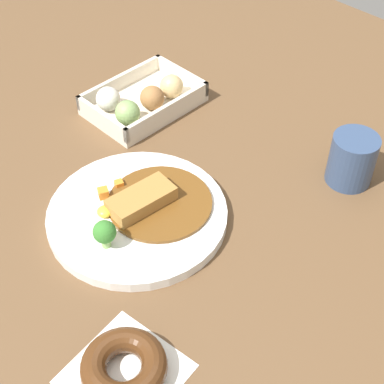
{
  "coord_description": "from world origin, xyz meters",
  "views": [
    {
      "loc": [
        -0.43,
        -0.56,
        0.69
      ],
      "look_at": [
        0.04,
        -0.09,
        0.03
      ],
      "focal_mm": 54.45,
      "sensor_mm": 36.0,
      "label": 1
    }
  ],
  "objects_px": {
    "curry_plate": "(138,213)",
    "coffee_mug": "(352,159)",
    "donut_box": "(142,101)",
    "chocolate_ring_donut": "(124,367)"
  },
  "relations": [
    {
      "from": "curry_plate",
      "to": "chocolate_ring_donut",
      "type": "bearing_deg",
      "value": -134.94
    },
    {
      "from": "curry_plate",
      "to": "coffee_mug",
      "type": "height_order",
      "value": "coffee_mug"
    },
    {
      "from": "donut_box",
      "to": "coffee_mug",
      "type": "xyz_separation_m",
      "value": [
        0.12,
        -0.4,
        0.02
      ]
    },
    {
      "from": "donut_box",
      "to": "curry_plate",
      "type": "bearing_deg",
      "value": -132.74
    },
    {
      "from": "curry_plate",
      "to": "donut_box",
      "type": "distance_m",
      "value": 0.29
    },
    {
      "from": "donut_box",
      "to": "chocolate_ring_donut",
      "type": "distance_m",
      "value": 0.56
    },
    {
      "from": "chocolate_ring_donut",
      "to": "curry_plate",
      "type": "bearing_deg",
      "value": 45.06
    },
    {
      "from": "donut_box",
      "to": "chocolate_ring_donut",
      "type": "height_order",
      "value": "donut_box"
    },
    {
      "from": "donut_box",
      "to": "coffee_mug",
      "type": "distance_m",
      "value": 0.41
    },
    {
      "from": "curry_plate",
      "to": "coffee_mug",
      "type": "bearing_deg",
      "value": -30.14
    }
  ]
}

